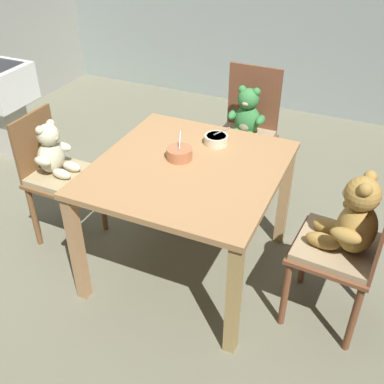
% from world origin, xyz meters
% --- Properties ---
extents(ground_plane, '(5.20, 5.20, 0.04)m').
position_xyz_m(ground_plane, '(0.00, 0.00, -0.02)').
color(ground_plane, '#716F59').
extents(dining_table, '(0.96, 1.01, 0.71)m').
position_xyz_m(dining_table, '(0.00, 0.00, 0.61)').
color(dining_table, '#AC7D4D').
rests_on(dining_table, ground_plane).
extents(teddy_chair_near_left, '(0.37, 0.38, 0.85)m').
position_xyz_m(teddy_chair_near_left, '(-0.86, -0.05, 0.53)').
color(teddy_chair_near_left, brown).
rests_on(teddy_chair_near_left, ground_plane).
extents(teddy_chair_far_center, '(0.41, 0.40, 0.93)m').
position_xyz_m(teddy_chair_far_center, '(0.03, 0.89, 0.55)').
color(teddy_chair_far_center, brown).
rests_on(teddy_chair_far_center, ground_plane).
extents(teddy_chair_near_right, '(0.43, 0.44, 0.90)m').
position_xyz_m(teddy_chair_near_right, '(0.86, -0.04, 0.58)').
color(teddy_chair_near_right, brown).
rests_on(teddy_chair_near_right, ground_plane).
extents(porridge_bowl_cream_far_center, '(0.15, 0.14, 0.12)m').
position_xyz_m(porridge_bowl_cream_far_center, '(0.05, 0.29, 0.74)').
color(porridge_bowl_cream_far_center, beige).
rests_on(porridge_bowl_cream_far_center, dining_table).
extents(porridge_bowl_terracotta_center, '(0.14, 0.15, 0.13)m').
position_xyz_m(porridge_bowl_terracotta_center, '(-0.07, 0.05, 0.75)').
color(porridge_bowl_terracotta_center, '#BF6F47').
rests_on(porridge_bowl_terracotta_center, dining_table).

